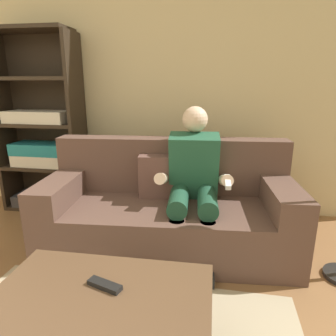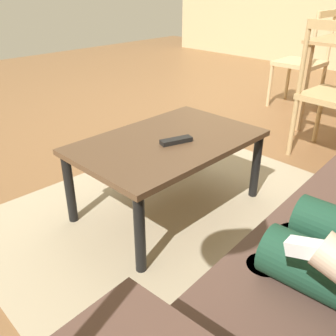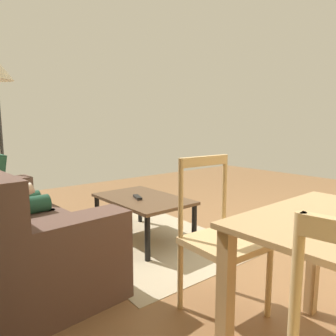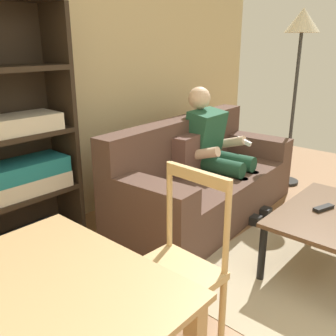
% 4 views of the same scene
% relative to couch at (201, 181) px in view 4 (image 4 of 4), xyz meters
% --- Properties ---
extents(wall_back, '(6.39, 0.12, 2.71)m').
position_rel_couch_xyz_m(wall_back, '(-1.26, 0.87, 1.04)').
color(wall_back, '#D1BC8C').
rests_on(wall_back, ground_plane).
extents(couch, '(2.04, 0.95, 0.88)m').
position_rel_couch_xyz_m(couch, '(0.00, 0.00, 0.00)').
color(couch, brown).
rests_on(couch, ground_plane).
extents(person_lounging, '(0.61, 0.86, 1.16)m').
position_rel_couch_xyz_m(person_lounging, '(0.20, -0.00, 0.27)').
color(person_lounging, '#23563D').
rests_on(person_lounging, ground_plane).
extents(coffee_table, '(0.99, 0.64, 0.43)m').
position_rel_couch_xyz_m(coffee_table, '(-0.13, -1.22, 0.05)').
color(coffee_table, brown).
rests_on(coffee_table, ground_plane).
extents(tv_remote, '(0.18, 0.10, 0.02)m').
position_rel_couch_xyz_m(tv_remote, '(-0.12, -1.15, 0.12)').
color(tv_remote, black).
rests_on(tv_remote, coffee_table).
extents(bookshelf, '(0.87, 0.36, 1.86)m').
position_rel_couch_xyz_m(bookshelf, '(-1.45, 0.62, 0.46)').
color(bookshelf, '#2D2319').
rests_on(bookshelf, ground_plane).
extents(dining_chair_facing_couch, '(0.45, 0.45, 0.96)m').
position_rel_couch_xyz_m(dining_chair_facing_couch, '(-1.43, -0.88, 0.14)').
color(dining_chair_facing_couch, tan).
rests_on(dining_chair_facing_couch, ground_plane).
extents(area_rug, '(2.04, 1.45, 0.01)m').
position_rel_couch_xyz_m(area_rug, '(-0.13, -1.22, -0.32)').
color(area_rug, tan).
rests_on(area_rug, ground_plane).
extents(floor_lamp, '(0.36, 0.36, 1.89)m').
position_rel_couch_xyz_m(floor_lamp, '(1.31, -0.27, 1.27)').
color(floor_lamp, black).
rests_on(floor_lamp, ground_plane).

